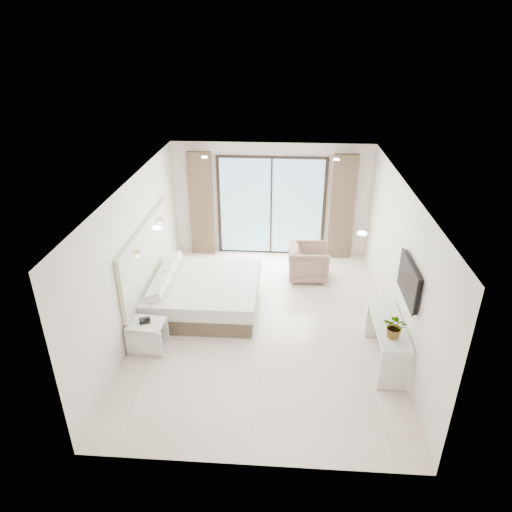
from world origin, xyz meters
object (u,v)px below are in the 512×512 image
Objects in this scene: armchair at (309,261)px; nightstand at (148,336)px; bed at (202,293)px; console_desk at (387,334)px.

nightstand is at bearing 132.44° from armchair.
console_desk is at bearing -23.67° from bed.
bed is at bearing 67.83° from nightstand.
console_desk is 3.02m from armchair.
console_desk is at bearing 4.10° from nightstand.
console_desk is at bearing -158.88° from armchair.
nightstand is 3.92m from armchair.
bed is at bearing 156.33° from console_desk.
console_desk is (3.28, -1.44, 0.24)m from bed.
armchair is at bearing 48.96° from nightstand.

